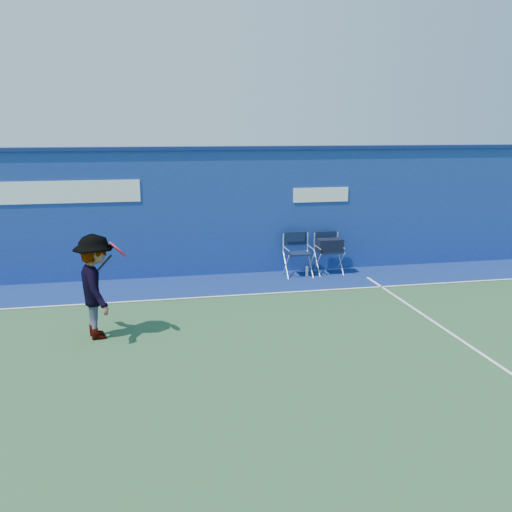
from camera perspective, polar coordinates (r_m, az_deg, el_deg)
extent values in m
plane|color=#2B512F|center=(8.50, -6.61, -11.01)|extent=(80.00, 80.00, 0.00)
cube|color=navy|center=(13.10, -8.69, 4.39)|extent=(24.00, 0.40, 3.00)
cube|color=navy|center=(12.96, -8.93, 11.14)|extent=(24.00, 0.50, 0.08)
cube|color=white|center=(13.04, -22.10, 6.20)|extent=(4.50, 0.02, 0.50)
cube|color=white|center=(13.48, 6.85, 6.41)|extent=(1.40, 0.02, 0.35)
cube|color=navy|center=(12.35, -8.20, -3.25)|extent=(24.00, 1.80, 0.01)
cube|color=white|center=(11.49, -7.95, -4.46)|extent=(24.00, 0.06, 0.01)
cube|color=#0E1935|center=(13.07, 4.48, 0.28)|extent=(0.54, 0.46, 0.03)
cube|color=silver|center=(13.27, 4.19, 1.48)|extent=(0.62, 0.03, 0.45)
cube|color=#0E1935|center=(13.25, 4.19, 1.86)|extent=(0.54, 0.03, 0.31)
cube|color=#0E1935|center=(13.25, 4.20, 2.05)|extent=(0.45, 0.07, 0.25)
cube|color=#0E1935|center=(13.36, 7.70, 0.44)|extent=(0.53, 0.45, 0.03)
cube|color=silver|center=(13.56, 7.38, 1.58)|extent=(0.60, 0.03, 0.44)
cube|color=#0E1935|center=(13.54, 7.39, 1.94)|extent=(0.53, 0.03, 0.31)
cube|color=black|center=(13.30, 7.77, 1.09)|extent=(0.60, 0.35, 0.33)
cylinder|color=silver|center=(13.14, 5.37, -1.60)|extent=(0.07, 0.07, 0.26)
imported|color=#EA4738|center=(9.50, -16.49, -3.12)|extent=(0.94, 1.29, 1.79)
torus|color=red|center=(9.19, -14.34, 0.67)|extent=(0.38, 0.44, 0.29)
cylinder|color=gray|center=(9.19, -14.34, 0.67)|extent=(0.31, 0.37, 0.23)
cylinder|color=black|center=(9.34, -15.65, -0.70)|extent=(0.27, 0.12, 0.26)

